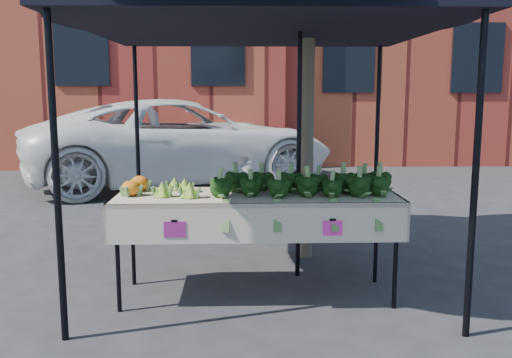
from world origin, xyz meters
name	(u,v)px	position (x,y,z in m)	size (l,w,h in m)	color
ground	(235,299)	(0.00, 0.00, 0.00)	(90.00, 90.00, 0.00)	#262628
table	(256,246)	(0.18, 0.08, 0.45)	(2.41, 0.83, 0.90)	beige
canopy	(261,134)	(0.24, 0.69, 1.37)	(3.16, 3.16, 2.74)	black
broccoli_heap	(302,181)	(0.57, 0.10, 1.01)	(1.57, 0.54, 0.22)	black
romanesco_cluster	(178,184)	(-0.48, 0.11, 0.99)	(0.40, 0.54, 0.17)	#A1BD3A
cauliflower_pair	(135,184)	(-0.85, 0.14, 0.98)	(0.20, 0.40, 0.15)	orange
vehicle	(179,29)	(-1.13, 6.11, 2.94)	(2.71, 1.63, 5.87)	white
street_tree	(308,56)	(0.73, 1.23, 2.12)	(2.15, 2.15, 4.24)	#1E4C14
building_right	(475,8)	(7.00, 12.50, 4.25)	(12.00, 8.00, 8.50)	maroon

